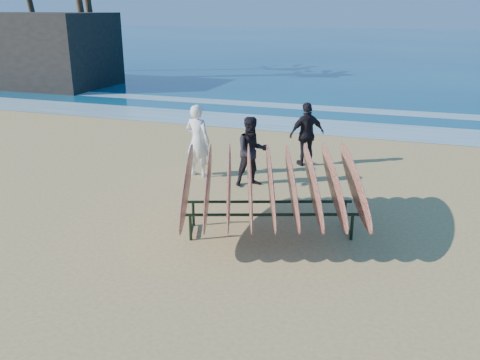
{
  "coord_description": "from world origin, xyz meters",
  "views": [
    {
      "loc": [
        2.96,
        -7.86,
        4.07
      ],
      "look_at": [
        0.0,
        0.8,
        0.95
      ],
      "focal_mm": 38.0,
      "sensor_mm": 36.0,
      "label": 1
    }
  ],
  "objects": [
    {
      "name": "ground",
      "position": [
        0.0,
        0.0,
        0.0
      ],
      "size": [
        120.0,
        120.0,
        0.0
      ],
      "primitive_type": "plane",
      "color": "tan",
      "rests_on": "ground"
    },
    {
      "name": "ocean",
      "position": [
        0.0,
        55.0,
        0.01
      ],
      "size": [
        160.0,
        160.0,
        0.0
      ],
      "primitive_type": "plane",
      "color": "navy",
      "rests_on": "ground"
    },
    {
      "name": "foam_near",
      "position": [
        0.0,
        10.0,
        0.01
      ],
      "size": [
        160.0,
        160.0,
        0.0
      ],
      "primitive_type": "plane",
      "color": "white",
      "rests_on": "ground"
    },
    {
      "name": "foam_far",
      "position": [
        0.0,
        13.5,
        0.01
      ],
      "size": [
        160.0,
        160.0,
        0.0
      ],
      "primitive_type": "plane",
      "color": "white",
      "rests_on": "ground"
    },
    {
      "name": "surfboard_rack",
      "position": [
        0.64,
        0.69,
        0.97
      ],
      "size": [
        4.0,
        3.9,
        1.63
      ],
      "rotation": [
        0.0,
        0.0,
        0.34
      ],
      "color": "black",
      "rests_on": "ground"
    },
    {
      "name": "person_white",
      "position": [
        -2.01,
        3.43,
        0.91
      ],
      "size": [
        0.73,
        0.54,
        1.83
      ],
      "primitive_type": "imported",
      "rotation": [
        0.0,
        0.0,
        2.98
      ],
      "color": "white",
      "rests_on": "ground"
    },
    {
      "name": "person_dark_a",
      "position": [
        -0.51,
        3.17,
        0.84
      ],
      "size": [
        1.03,
        0.99,
        1.67
      ],
      "primitive_type": "imported",
      "rotation": [
        0.0,
        0.0,
        0.63
      ],
      "color": "black",
      "rests_on": "ground"
    },
    {
      "name": "person_dark_b",
      "position": [
        0.38,
        5.23,
        0.85
      ],
      "size": [
        1.04,
        0.95,
        1.71
      ],
      "primitive_type": "imported",
      "rotation": [
        0.0,
        0.0,
        3.82
      ],
      "color": "black",
      "rests_on": "ground"
    },
    {
      "name": "building",
      "position": [
        -16.91,
        15.19,
        1.9
      ],
      "size": [
        8.55,
        4.75,
        3.8
      ],
      "primitive_type": "cube",
      "color": "#2D2823",
      "rests_on": "ground"
    }
  ]
}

